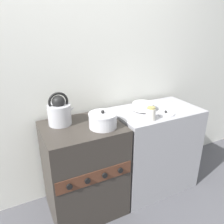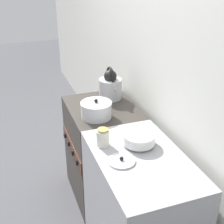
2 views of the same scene
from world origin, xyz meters
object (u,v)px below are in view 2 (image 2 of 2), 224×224
cooking_pot (96,110)px  enamel_bowl (139,139)px  stove (103,152)px  kettle (110,86)px  loose_pot_lid (121,161)px  storage_jar (103,137)px

cooking_pot → enamel_bowl: bearing=15.3°
stove → kettle: (-0.14, 0.12, 0.53)m
cooking_pot → enamel_bowl: size_ratio=1.16×
enamel_bowl → kettle: bearing=173.8°
stove → cooking_pot: cooking_pot is taller
kettle → loose_pot_lid: kettle is taller
storage_jar → cooking_pot: bearing=168.6°
stove → loose_pot_lid: bearing=-9.9°
cooking_pot → kettle: bearing=143.8°
cooking_pot → enamel_bowl: (0.48, 0.13, -0.00)m
kettle → enamel_bowl: 0.77m
cooking_pot → storage_jar: 0.42m
stove → kettle: 0.57m
enamel_bowl → storage_jar: bearing=-107.8°
kettle → enamel_bowl: (0.77, -0.08, -0.05)m
kettle → loose_pot_lid: bearing=-15.6°
kettle → cooking_pot: (0.29, -0.21, -0.05)m
kettle → stove: bearing=-39.2°
stove → storage_jar: (0.55, -0.18, 0.50)m
kettle → storage_jar: (0.70, -0.30, -0.04)m
stove → kettle: kettle is taller
kettle → enamel_bowl: bearing=-6.2°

